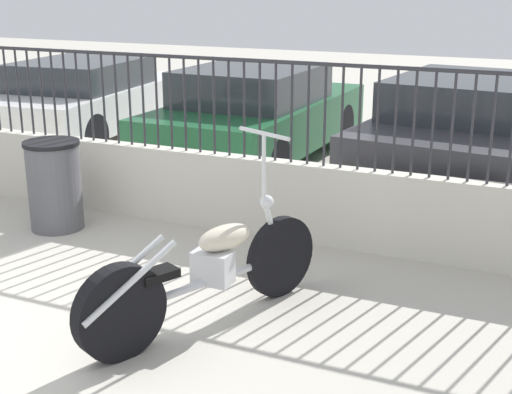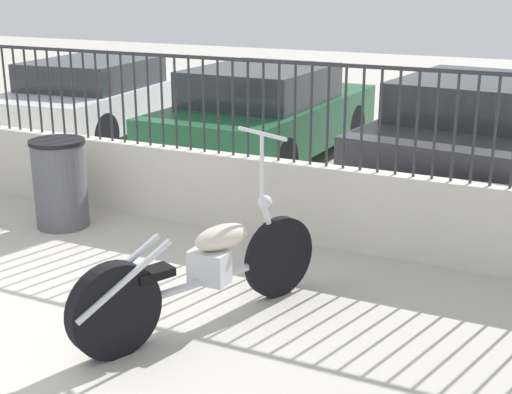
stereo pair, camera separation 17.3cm
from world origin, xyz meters
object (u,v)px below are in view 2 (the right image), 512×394
object	(u,v)px
motorcycle_silver	(192,276)
car_dark_grey	(486,135)
car_white	(99,97)
trash_bin	(60,183)
car_green	(266,114)

from	to	relation	value
motorcycle_silver	car_dark_grey	xyz separation A→B (m)	(1.31, 4.30, 0.30)
car_white	car_dark_grey	world-z (taller)	car_dark_grey
trash_bin	car_green	xyz separation A→B (m)	(0.71, 3.31, 0.21)
motorcycle_silver	car_green	size ratio (longest dim) A/B	0.49
motorcycle_silver	car_green	xyz separation A→B (m)	(-1.59, 4.60, 0.26)
motorcycle_silver	car_white	bearing A→B (deg)	67.27
car_dark_grey	car_white	bearing A→B (deg)	91.09
car_white	car_dark_grey	bearing A→B (deg)	-100.63
car_white	trash_bin	bearing A→B (deg)	-152.85
car_green	car_dark_grey	xyz separation A→B (m)	(2.90, -0.31, 0.04)
trash_bin	car_green	size ratio (longest dim) A/B	0.22
trash_bin	car_dark_grey	world-z (taller)	car_dark_grey
trash_bin	car_dark_grey	bearing A→B (deg)	39.66
motorcycle_silver	car_white	world-z (taller)	motorcycle_silver
car_white	motorcycle_silver	bearing A→B (deg)	-142.07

